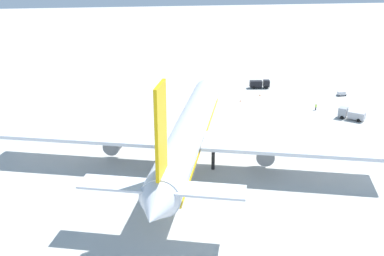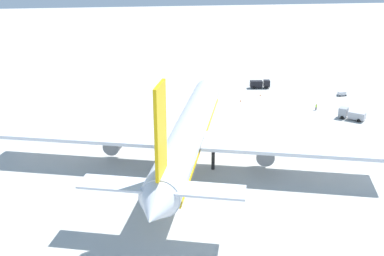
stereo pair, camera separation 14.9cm
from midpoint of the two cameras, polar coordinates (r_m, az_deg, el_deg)
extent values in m
plane|color=#B2B2AD|center=(97.28, -0.31, -4.16)|extent=(600.00, 600.00, 0.00)
cylinder|color=silver|center=(94.52, -0.32, -0.29)|extent=(56.61, 22.92, 6.39)
cone|color=silver|center=(123.85, 1.95, 4.86)|extent=(6.73, 7.49, 6.27)
cone|color=silver|center=(66.37, -4.69, -10.12)|extent=(7.89, 7.68, 6.07)
cube|color=#E5B20C|center=(66.48, -3.93, -0.32)|extent=(5.88, 2.24, 13.85)
cube|color=silver|center=(71.37, -9.19, -6.80)|extent=(7.62, 12.40, 0.36)
cube|color=silver|center=(68.69, 1.74, -7.68)|extent=(7.62, 12.40, 0.36)
cube|color=silver|center=(97.58, -12.75, -0.74)|extent=(18.95, 36.35, 0.70)
cylinder|color=slate|center=(97.47, -9.55, -1.83)|extent=(6.26, 4.88, 3.42)
cube|color=silver|center=(91.47, 12.40, -2.19)|extent=(18.95, 36.35, 0.70)
cylinder|color=slate|center=(92.98, 9.02, -2.99)|extent=(6.42, 5.07, 3.58)
cylinder|color=black|center=(114.89, 1.25, 0.89)|extent=(0.70, 0.70, 3.84)
cylinder|color=black|center=(94.81, -3.69, -3.62)|extent=(0.70, 0.70, 3.84)
cylinder|color=black|center=(93.28, 2.58, -4.02)|extent=(0.70, 0.70, 3.84)
cube|color=#E5B20C|center=(95.17, -0.31, -1.27)|extent=(54.33, 21.94, 0.50)
cube|color=#999EA5|center=(128.63, 18.10, 1.91)|extent=(3.18, 3.13, 2.37)
cube|color=#B2B2B7|center=(127.96, 19.61, 1.50)|extent=(4.56, 4.72, 1.83)
cube|color=black|center=(128.60, 17.83, 2.21)|extent=(1.63, 1.43, 1.04)
cylinder|color=black|center=(127.80, 17.98, 1.24)|extent=(0.82, 0.88, 0.90)
cylinder|color=black|center=(130.10, 18.27, 1.54)|extent=(0.82, 0.88, 0.90)
cylinder|color=black|center=(126.92, 19.80, 0.88)|extent=(0.82, 0.88, 0.90)
cylinder|color=black|center=(129.23, 20.07, 1.19)|extent=(0.82, 0.88, 0.90)
cube|color=black|center=(151.69, 9.13, 5.45)|extent=(2.25, 2.11, 2.15)
cube|color=black|center=(151.13, 7.86, 5.42)|extent=(2.48, 4.10, 1.97)
cube|color=black|center=(151.68, 9.39, 5.64)|extent=(1.71, 0.28, 0.95)
cylinder|color=black|center=(152.91, 8.97, 5.16)|extent=(0.40, 0.93, 0.90)
cylinder|color=black|center=(150.98, 9.10, 4.95)|extent=(0.40, 0.93, 0.90)
cylinder|color=black|center=(152.23, 7.48, 5.17)|extent=(0.40, 0.93, 0.90)
cylinder|color=black|center=(150.29, 7.59, 4.96)|extent=(0.40, 0.93, 0.90)
cube|color=gray|center=(149.08, 17.91, 3.91)|extent=(1.68, 2.89, 0.15)
cylinder|color=#333338|center=(149.96, 18.46, 3.95)|extent=(0.14, 0.61, 0.08)
cube|color=silver|center=(148.93, 17.93, 4.12)|extent=(1.49, 2.44, 0.97)
cylinder|color=black|center=(150.21, 18.11, 3.99)|extent=(0.16, 0.41, 0.40)
cylinder|color=black|center=(149.09, 18.39, 3.83)|extent=(0.16, 0.41, 0.40)
cylinder|color=black|center=(149.12, 17.42, 3.94)|extent=(0.16, 0.41, 0.40)
cylinder|color=black|center=(147.99, 17.70, 3.79)|extent=(0.16, 0.41, 0.40)
cylinder|color=black|center=(133.19, 14.98, 2.33)|extent=(0.32, 0.32, 0.88)
cylinder|color=#B2F219|center=(132.96, 15.01, 2.65)|extent=(0.40, 0.40, 0.66)
sphere|color=#8C6647|center=(132.82, 15.03, 2.83)|extent=(0.24, 0.24, 0.24)
cone|color=orange|center=(143.37, 8.35, 4.07)|extent=(0.36, 0.36, 0.55)
cone|color=orange|center=(136.90, 5.93, 3.37)|extent=(0.36, 0.36, 0.55)
camera|label=1|loc=(0.07, -90.05, -0.02)|focal=43.24mm
camera|label=2|loc=(0.07, 89.95, 0.02)|focal=43.24mm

